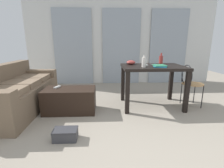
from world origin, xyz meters
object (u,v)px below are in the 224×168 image
at_px(tv_remote_on_table, 145,65).
at_px(bottle_near, 161,59).
at_px(bottle_far, 144,62).
at_px(bowl, 131,62).
at_px(couch, 17,93).
at_px(shoebox, 65,134).
at_px(scissors, 154,64).
at_px(tv_remote_primary, 57,87).
at_px(book_stack, 159,66).
at_px(wire_chair, 190,81).
at_px(coffee_table, 70,100).
at_px(craft_table, 153,72).

bearing_deg(tv_remote_on_table, bottle_near, 26.81).
distance_m(bottle_far, bowl, 0.43).
bearing_deg(couch, shoebox, -43.11).
bearing_deg(bottle_near, bowl, -168.39).
bearing_deg(scissors, couch, -173.40).
distance_m(bowl, tv_remote_primary, 1.46).
distance_m(book_stack, tv_remote_on_table, 0.29).
xyz_separation_m(bottle_near, scissors, (-0.18, -0.14, -0.08)).
relative_size(tv_remote_primary, shoebox, 0.51).
xyz_separation_m(wire_chair, bottle_near, (-0.45, 0.37, 0.37)).
bearing_deg(bottle_far, couch, 177.71).
height_order(bottle_far, shoebox, bottle_far).
distance_m(coffee_table, tv_remote_primary, 0.33).
height_order(couch, craft_table, couch).
bearing_deg(tv_remote_on_table, couch, 177.43).
bearing_deg(shoebox, scissors, 41.35).
distance_m(couch, coffee_table, 0.97).
bearing_deg(tv_remote_primary, craft_table, 24.60).
bearing_deg(tv_remote_primary, couch, -161.91).
bearing_deg(book_stack, tv_remote_primary, 179.94).
relative_size(bottle_near, tv_remote_primary, 1.40).
height_order(bottle_far, scissors, bottle_far).
xyz_separation_m(couch, bottle_far, (2.26, -0.09, 0.55)).
relative_size(wire_chair, bottle_far, 3.88).
relative_size(tv_remote_on_table, shoebox, 0.59).
xyz_separation_m(craft_table, bottle_near, (0.26, 0.33, 0.20)).
bearing_deg(shoebox, couch, 136.89).
height_order(wire_chair, tv_remote_primary, wire_chair).
relative_size(bowl, tv_remote_on_table, 0.98).
bearing_deg(wire_chair, book_stack, -171.84).
bearing_deg(bowl, book_stack, -35.73).
xyz_separation_m(coffee_table, bottle_near, (1.78, 0.54, 0.66)).
bearing_deg(bottle_near, wire_chair, -39.27).
height_order(coffee_table, craft_table, craft_table).
relative_size(craft_table, tv_remote_on_table, 6.37).
height_order(couch, book_stack, couch).
bearing_deg(shoebox, bowl, 51.94).
xyz_separation_m(bowl, scissors, (0.46, -0.01, -0.04)).
bearing_deg(coffee_table, bottle_far, 0.73).
xyz_separation_m(book_stack, tv_remote_primary, (-1.83, 0.00, -0.37)).
bearing_deg(tv_remote_on_table, coffee_table, -175.34).
xyz_separation_m(wire_chair, shoebox, (-2.12, -1.07, -0.43)).
height_order(coffee_table, book_stack, book_stack).
height_order(coffee_table, scissors, scissors).
distance_m(coffee_table, book_stack, 1.71).
bearing_deg(bottle_near, tv_remote_primary, -167.07).
xyz_separation_m(bottle_near, bottle_far, (-0.48, -0.52, 0.01)).
bearing_deg(bottle_far, craft_table, 41.41).
bearing_deg(couch, craft_table, 2.41).
relative_size(bowl, shoebox, 0.58).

